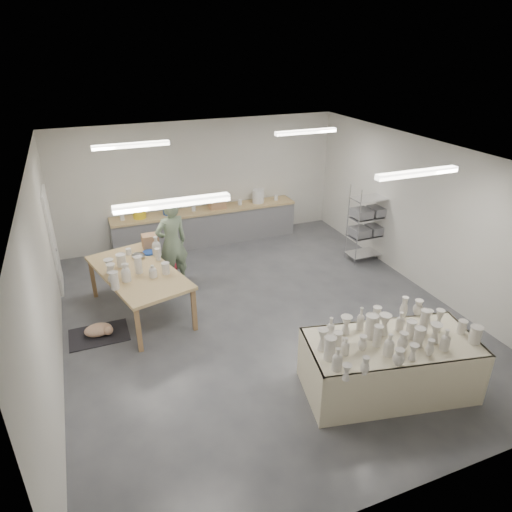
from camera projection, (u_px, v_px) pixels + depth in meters
name	position (u px, v px, depth m)	size (l,w,h in m)	color
room	(256.00, 212.00, 7.70)	(8.00, 8.02, 3.00)	#424449
back_counter	(206.00, 225.00, 11.42)	(4.60, 0.60, 1.24)	tan
wire_shelf	(369.00, 222.00, 10.40)	(0.88, 0.48, 1.80)	silver
drying_table	(389.00, 364.00, 6.59)	(2.60, 1.61, 1.23)	olive
work_table	(137.00, 269.00, 8.38)	(1.74, 2.57, 1.26)	tan
rug	(99.00, 335.00, 7.99)	(1.00, 0.70, 0.02)	black
cat	(100.00, 330.00, 7.94)	(0.48, 0.36, 0.20)	white
potter	(172.00, 243.00, 9.27)	(0.69, 0.45, 1.88)	#8AA27D
red_stool	(172.00, 268.00, 9.79)	(0.34, 0.34, 0.29)	#A31728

